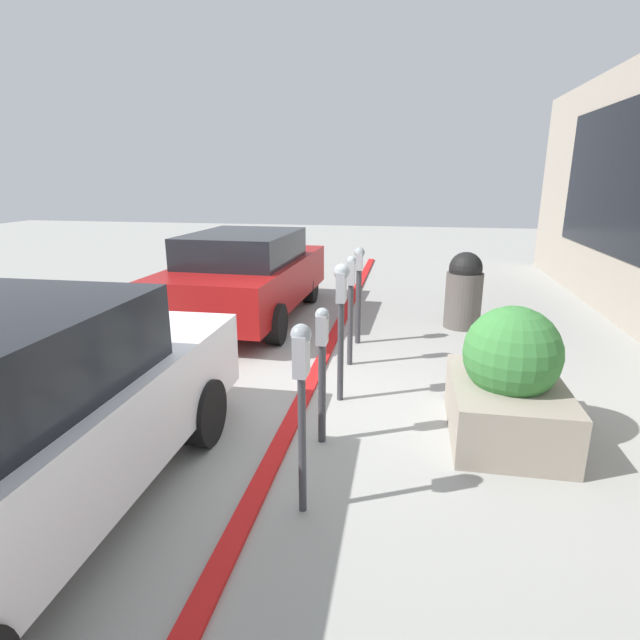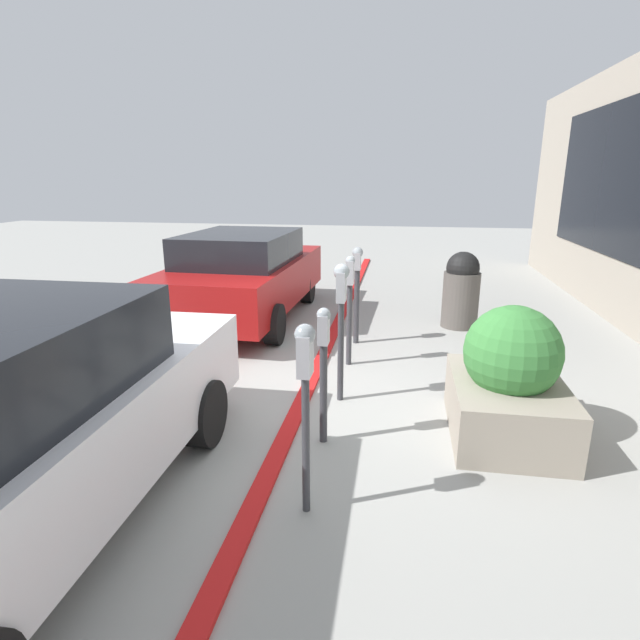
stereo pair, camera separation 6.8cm
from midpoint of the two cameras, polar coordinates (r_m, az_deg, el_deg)
name	(u,v)px [view 2 (the right image)]	position (r m, az deg, el deg)	size (l,w,h in m)	color
ground_plane	(312,395)	(5.64, -1.21, -8.62)	(40.00, 40.00, 0.00)	#999993
curb_strip	(305,393)	(5.64, -2.02, -8.37)	(19.00, 0.16, 0.04)	red
parking_meter_nearest	(305,380)	(3.40, -2.27, -6.83)	(0.17, 0.14, 1.43)	#38383D
parking_meter_second	(324,357)	(4.40, -0.04, -4.29)	(0.15, 0.12, 1.28)	#38383D
parking_meter_middle	(341,304)	(5.18, 2.07, 1.82)	(0.19, 0.17, 1.51)	#38383D
parking_meter_fourth	(350,297)	(6.27, 3.10, 2.69)	(0.14, 0.12, 1.42)	#38383D
parking_meter_farthest	(357,282)	(7.13, 3.99, 4.41)	(0.18, 0.15, 1.41)	#38383D
planter_box	(509,383)	(4.94, 20.41, -6.72)	(1.38, 1.00, 1.25)	gray
parked_car_middle	(244,274)	(8.52, -8.89, 5.17)	(4.19, 1.94, 1.48)	maroon
trash_bin	(461,290)	(8.30, 15.61, 3.35)	(0.58, 0.58, 1.22)	#514C47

